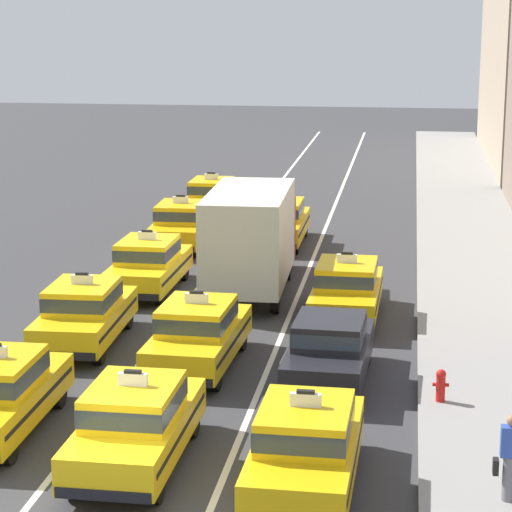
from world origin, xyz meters
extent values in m
cube|color=silver|center=(-1.60, 20.00, 0.00)|extent=(0.14, 80.00, 0.01)
cube|color=silver|center=(1.60, 20.00, 0.00)|extent=(0.14, 80.00, 0.01)
cube|color=gray|center=(7.20, 15.00, 0.07)|extent=(4.00, 90.00, 0.15)
cylinder|color=black|center=(-2.62, 5.03, 0.32)|extent=(0.24, 0.64, 0.64)
cylinder|color=black|center=(-2.60, 1.97, 0.32)|extent=(0.24, 0.64, 0.64)
cube|color=black|center=(-3.37, 5.71, 0.42)|extent=(1.71, 0.15, 0.20)
cylinder|color=black|center=(-4.15, 11.02, 0.32)|extent=(0.26, 0.65, 0.64)
cylinder|color=black|center=(-2.67, 11.07, 0.32)|extent=(0.26, 0.65, 0.64)
cylinder|color=black|center=(-4.05, 7.96, 0.32)|extent=(0.26, 0.65, 0.64)
cylinder|color=black|center=(-2.57, 8.01, 0.32)|extent=(0.26, 0.65, 0.64)
cube|color=yellow|center=(-3.36, 9.52, 0.67)|extent=(1.95, 4.56, 0.70)
cube|color=black|center=(-3.36, 9.52, 0.72)|extent=(1.96, 4.20, 0.10)
cube|color=yellow|center=(-3.36, 9.37, 1.34)|extent=(1.67, 2.15, 0.64)
cube|color=#2D3842|center=(-3.36, 9.37, 1.34)|extent=(1.69, 2.17, 0.35)
cube|color=white|center=(-3.36, 9.37, 1.78)|extent=(0.56, 0.14, 0.24)
cube|color=black|center=(-3.36, 9.37, 1.93)|extent=(0.32, 0.12, 0.06)
cube|color=black|center=(-3.43, 11.72, 0.42)|extent=(1.71, 0.20, 0.20)
cube|color=black|center=(-3.29, 7.31, 0.42)|extent=(1.71, 0.20, 0.20)
cylinder|color=black|center=(-3.73, 16.60, 0.32)|extent=(0.25, 0.64, 0.64)
cylinder|color=black|center=(-2.26, 16.59, 0.32)|extent=(0.25, 0.64, 0.64)
cylinder|color=black|center=(-3.76, 13.54, 0.32)|extent=(0.25, 0.64, 0.64)
cylinder|color=black|center=(-2.29, 13.53, 0.32)|extent=(0.25, 0.64, 0.64)
cube|color=yellow|center=(-3.01, 15.06, 0.67)|extent=(1.84, 4.52, 0.70)
cube|color=black|center=(-3.01, 15.06, 0.72)|extent=(1.86, 4.16, 0.10)
cube|color=yellow|center=(-3.01, 14.91, 1.34)|extent=(1.62, 2.12, 0.64)
cube|color=#2D3842|center=(-3.01, 14.91, 1.34)|extent=(1.64, 2.14, 0.35)
cube|color=white|center=(-3.01, 14.91, 1.78)|extent=(0.56, 0.13, 0.24)
cube|color=black|center=(-3.01, 14.91, 1.93)|extent=(0.32, 0.11, 0.06)
cube|color=black|center=(-2.99, 17.27, 0.42)|extent=(1.71, 0.16, 0.20)
cube|color=black|center=(-3.03, 12.85, 0.42)|extent=(1.71, 0.16, 0.20)
cylinder|color=black|center=(-4.12, 22.92, 0.32)|extent=(0.26, 0.65, 0.64)
cylinder|color=black|center=(-2.64, 22.96, 0.32)|extent=(0.26, 0.65, 0.64)
cylinder|color=black|center=(-4.03, 19.86, 0.32)|extent=(0.26, 0.65, 0.64)
cylinder|color=black|center=(-2.56, 19.90, 0.32)|extent=(0.26, 0.65, 0.64)
cube|color=yellow|center=(-3.34, 21.41, 0.67)|extent=(1.92, 4.55, 0.70)
cube|color=black|center=(-3.34, 21.41, 0.72)|extent=(1.93, 4.19, 0.10)
cube|color=yellow|center=(-3.33, 21.26, 1.34)|extent=(1.66, 2.14, 0.64)
cube|color=#2D3842|center=(-3.33, 21.26, 1.34)|extent=(1.68, 2.16, 0.35)
cube|color=white|center=(-3.33, 21.26, 1.78)|extent=(0.56, 0.14, 0.24)
cube|color=black|center=(-3.33, 21.26, 1.93)|extent=(0.32, 0.12, 0.06)
cube|color=black|center=(-3.40, 23.62, 0.42)|extent=(1.71, 0.19, 0.20)
cube|color=black|center=(-3.28, 19.20, 0.42)|extent=(1.71, 0.19, 0.20)
cylinder|color=black|center=(-3.99, 28.55, 0.32)|extent=(0.24, 0.64, 0.64)
cylinder|color=black|center=(-2.51, 28.56, 0.32)|extent=(0.24, 0.64, 0.64)
cylinder|color=black|center=(-3.98, 25.49, 0.32)|extent=(0.24, 0.64, 0.64)
cylinder|color=black|center=(-2.50, 25.50, 0.32)|extent=(0.24, 0.64, 0.64)
cube|color=yellow|center=(-3.25, 27.02, 0.67)|extent=(1.82, 4.51, 0.70)
cube|color=black|center=(-3.25, 27.02, 0.72)|extent=(1.84, 4.15, 0.10)
cube|color=yellow|center=(-3.25, 26.87, 1.34)|extent=(1.61, 2.11, 0.64)
cube|color=#2D3842|center=(-3.25, 26.87, 1.34)|extent=(1.63, 2.13, 0.35)
cube|color=white|center=(-3.25, 26.87, 1.78)|extent=(0.56, 0.12, 0.24)
cube|color=black|center=(-3.25, 26.87, 1.93)|extent=(0.32, 0.11, 0.06)
cube|color=black|center=(-3.25, 29.23, 0.42)|extent=(1.71, 0.15, 0.20)
cube|color=black|center=(-3.24, 24.81, 0.42)|extent=(1.71, 0.15, 0.20)
cylinder|color=black|center=(-0.86, 3.82, 0.32)|extent=(0.25, 0.64, 0.64)
cylinder|color=black|center=(0.61, 3.80, 0.32)|extent=(0.25, 0.64, 0.64)
cylinder|color=black|center=(-0.89, 0.76, 0.32)|extent=(0.25, 0.64, 0.64)
cylinder|color=black|center=(0.59, 0.74, 0.32)|extent=(0.25, 0.64, 0.64)
cube|color=yellow|center=(-0.14, 2.28, 0.67)|extent=(1.84, 4.52, 0.70)
cube|color=black|center=(-0.14, 2.28, 0.72)|extent=(1.86, 4.16, 0.10)
cube|color=yellow|center=(-0.14, 2.13, 1.34)|extent=(1.62, 2.11, 0.64)
cube|color=#2D3842|center=(-0.14, 2.13, 1.34)|extent=(1.64, 2.13, 0.35)
cube|color=white|center=(-0.14, 2.13, 1.78)|extent=(0.56, 0.12, 0.24)
cube|color=black|center=(-0.14, 2.13, 1.93)|extent=(0.32, 0.11, 0.06)
cube|color=black|center=(-0.12, 4.49, 0.42)|extent=(1.71, 0.15, 0.20)
cube|color=black|center=(-0.16, 0.07, 0.42)|extent=(1.71, 0.15, 0.20)
cylinder|color=black|center=(-0.77, 9.68, 0.32)|extent=(0.26, 0.65, 0.64)
cylinder|color=black|center=(0.70, 9.63, 0.32)|extent=(0.26, 0.65, 0.64)
cylinder|color=black|center=(-0.88, 6.62, 0.32)|extent=(0.26, 0.65, 0.64)
cylinder|color=black|center=(0.59, 6.57, 0.32)|extent=(0.26, 0.65, 0.64)
cube|color=yellow|center=(-0.09, 8.13, 0.67)|extent=(1.96, 4.56, 0.70)
cube|color=black|center=(-0.09, 8.13, 0.72)|extent=(1.97, 4.20, 0.10)
cube|color=yellow|center=(-0.10, 7.98, 1.34)|extent=(1.68, 2.16, 0.64)
cube|color=#2D3842|center=(-0.10, 7.98, 1.34)|extent=(1.70, 2.18, 0.35)
cube|color=white|center=(-0.10, 7.98, 1.78)|extent=(0.56, 0.14, 0.24)
cube|color=black|center=(-0.10, 7.98, 1.93)|extent=(0.32, 0.12, 0.06)
cube|color=black|center=(-0.01, 10.34, 0.42)|extent=(1.71, 0.20, 0.20)
cube|color=black|center=(-0.17, 5.92, 0.42)|extent=(1.71, 0.20, 0.20)
cylinder|color=black|center=(-0.85, 17.02, 0.32)|extent=(0.26, 0.65, 0.64)
cylinder|color=black|center=(1.05, 17.06, 0.32)|extent=(0.26, 0.65, 0.64)
cylinder|color=black|center=(-0.76, 13.12, 0.32)|extent=(0.26, 0.65, 0.64)
cylinder|color=black|center=(1.14, 13.17, 0.32)|extent=(0.26, 0.65, 0.64)
cube|color=maroon|center=(0.07, 18.02, 1.37)|extent=(2.15, 2.25, 2.10)
cube|color=#2D3842|center=(0.04, 19.09, 1.67)|extent=(1.93, 0.11, 0.76)
cube|color=beige|center=(0.15, 14.76, 1.92)|extent=(2.43, 5.26, 2.70)
cylinder|color=black|center=(-0.57, 23.95, 0.32)|extent=(0.24, 0.64, 0.64)
cylinder|color=black|center=(0.90, 23.95, 0.32)|extent=(0.24, 0.64, 0.64)
cylinder|color=black|center=(-0.58, 20.89, 0.32)|extent=(0.24, 0.64, 0.64)
cylinder|color=black|center=(0.90, 20.89, 0.32)|extent=(0.24, 0.64, 0.64)
cube|color=yellow|center=(0.16, 22.42, 0.67)|extent=(1.80, 4.50, 0.70)
cube|color=black|center=(0.16, 22.42, 0.72)|extent=(1.82, 4.14, 0.10)
cube|color=yellow|center=(0.16, 22.27, 1.34)|extent=(1.60, 2.10, 0.64)
cube|color=#2D3842|center=(0.16, 22.27, 1.34)|extent=(1.62, 2.12, 0.35)
cube|color=white|center=(0.16, 22.27, 1.78)|extent=(0.56, 0.12, 0.24)
cube|color=black|center=(0.16, 22.27, 1.93)|extent=(0.32, 0.11, 0.06)
cube|color=black|center=(0.17, 24.63, 0.42)|extent=(1.71, 0.14, 0.20)
cube|color=black|center=(0.16, 20.21, 0.42)|extent=(1.71, 0.14, 0.20)
cylinder|color=black|center=(2.46, 3.20, 0.32)|extent=(0.25, 0.64, 0.64)
cylinder|color=black|center=(3.93, 3.18, 0.32)|extent=(0.25, 0.64, 0.64)
cylinder|color=black|center=(2.40, 0.14, 0.32)|extent=(0.25, 0.64, 0.64)
cube|color=yellow|center=(3.17, 1.66, 0.67)|extent=(1.88, 4.53, 0.70)
cube|color=black|center=(3.17, 1.66, 0.72)|extent=(1.90, 4.17, 0.10)
cube|color=yellow|center=(3.17, 1.51, 1.34)|extent=(1.64, 2.13, 0.64)
cube|color=#2D3842|center=(3.17, 1.51, 1.34)|extent=(1.66, 2.15, 0.35)
cube|color=white|center=(3.17, 1.51, 1.78)|extent=(0.56, 0.13, 0.24)
cube|color=black|center=(3.17, 1.51, 1.93)|extent=(0.32, 0.12, 0.06)
cube|color=black|center=(3.21, 3.87, 0.42)|extent=(1.71, 0.17, 0.20)
cylinder|color=black|center=(2.48, 8.95, 0.32)|extent=(0.26, 0.65, 0.64)
cylinder|color=black|center=(3.92, 8.90, 0.32)|extent=(0.26, 0.65, 0.64)
cylinder|color=black|center=(2.37, 6.12, 0.32)|extent=(0.26, 0.65, 0.64)
cylinder|color=black|center=(3.82, 6.06, 0.32)|extent=(0.26, 0.65, 0.64)
cube|color=black|center=(3.15, 7.51, 0.65)|extent=(1.92, 4.36, 0.66)
cube|color=black|center=(3.14, 7.41, 1.28)|extent=(1.63, 1.96, 0.60)
cube|color=#2D3842|center=(3.14, 7.41, 1.28)|extent=(1.65, 1.98, 0.33)
cylinder|color=black|center=(2.50, 14.40, 0.32)|extent=(0.25, 0.64, 0.64)
cylinder|color=black|center=(3.98, 14.38, 0.32)|extent=(0.25, 0.64, 0.64)
cylinder|color=black|center=(2.45, 11.34, 0.32)|extent=(0.25, 0.64, 0.64)
cylinder|color=black|center=(3.92, 11.32, 0.32)|extent=(0.25, 0.64, 0.64)
cube|color=yellow|center=(3.21, 12.86, 0.67)|extent=(1.88, 4.53, 0.70)
cube|color=black|center=(3.21, 12.86, 0.72)|extent=(1.89, 4.17, 0.10)
cube|color=yellow|center=(3.21, 12.71, 1.34)|extent=(1.64, 2.13, 0.64)
cube|color=#2D3842|center=(3.21, 12.71, 1.34)|extent=(1.66, 2.15, 0.35)
cube|color=white|center=(3.21, 12.71, 1.78)|extent=(0.56, 0.13, 0.24)
cube|color=black|center=(3.21, 12.71, 1.93)|extent=(0.32, 0.12, 0.06)
cube|color=black|center=(3.25, 15.07, 0.42)|extent=(1.71, 0.17, 0.20)
cube|color=black|center=(3.17, 10.65, 0.42)|extent=(1.71, 0.17, 0.20)
cylinder|color=slate|center=(6.75, 1.42, 0.56)|extent=(0.24, 0.24, 0.82)
cube|color=#2D4CA5|center=(6.75, 1.42, 1.24)|extent=(0.36, 0.22, 0.55)
sphere|color=#9E7051|center=(6.75, 1.42, 1.63)|extent=(0.20, 0.20, 0.20)
cube|color=black|center=(6.51, 1.42, 0.76)|extent=(0.10, 0.20, 0.28)
cylinder|color=red|center=(5.68, 6.19, 0.45)|extent=(0.20, 0.20, 0.60)
sphere|color=red|center=(5.68, 6.19, 0.77)|extent=(0.22, 0.22, 0.22)
cylinder|color=red|center=(5.55, 6.19, 0.53)|extent=(0.10, 0.08, 0.08)
cylinder|color=red|center=(5.81, 6.19, 0.53)|extent=(0.10, 0.08, 0.08)
camera|label=1|loc=(4.87, -16.49, 8.54)|focal=75.82mm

